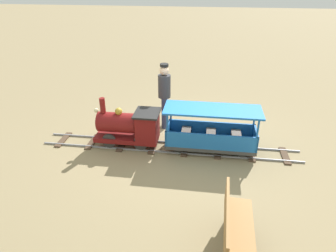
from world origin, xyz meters
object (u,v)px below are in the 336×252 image
at_px(park_bench, 235,232).
at_px(passenger_car, 211,134).
at_px(conductor_person, 164,91).
at_px(locomotive, 130,126).

bearing_deg(park_bench, passenger_car, 7.54).
relative_size(passenger_car, conductor_person, 1.23).
relative_size(locomotive, park_bench, 1.10).
bearing_deg(park_bench, conductor_person, 22.23).
distance_m(conductor_person, park_bench, 4.02).
xyz_separation_m(locomotive, passenger_car, (0.00, -1.77, -0.06)).
height_order(passenger_car, conductor_person, conductor_person).
height_order(passenger_car, park_bench, passenger_car).
bearing_deg(locomotive, conductor_person, -31.14).
distance_m(passenger_car, conductor_person, 1.63).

